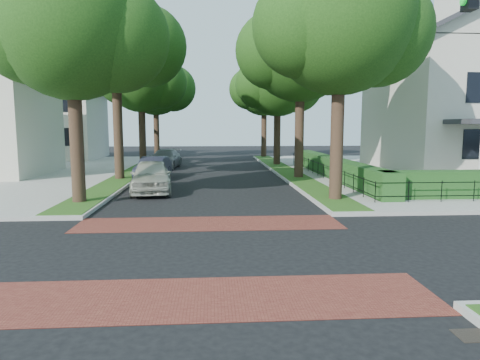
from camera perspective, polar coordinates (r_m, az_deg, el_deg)
The scene contains 22 objects.
ground at distance 11.69m, azimuth -4.17°, elevation -9.36°, with size 120.00×120.00×0.00m, color black.
sidewalk_ne at distance 36.04m, azimuth 28.81°, elevation 1.15°, with size 30.00×30.00×0.15m, color gray.
crosswalk_far at distance 14.78m, azimuth -4.09°, elevation -5.80°, with size 9.00×2.20×0.01m, color maroon.
crosswalk_near at distance 8.67m, azimuth -4.31°, elevation -15.37°, with size 9.00×2.20×0.01m, color maroon.
storm_drain at distance 8.20m, azimuth 28.96°, elevation -17.67°, with size 0.65×0.45×0.01m, color black.
grass_strip_ne at distance 30.93m, azimuth 6.11°, elevation 1.30°, with size 1.60×29.80×0.02m, color #284915.
grass_strip_nw at distance 30.96m, azimuth -14.00°, elevation 1.13°, with size 1.60×29.80×0.02m, color #284915.
tree_right_near at distance 19.72m, azimuth 13.31°, elevation 19.62°, with size 7.75×6.67×10.66m.
tree_right_mid at distance 27.42m, azimuth 8.23°, elevation 16.93°, with size 8.25×7.09×11.22m.
tree_right_far at distance 36.03m, azimuth 5.15°, elevation 12.90°, with size 7.25×6.23×9.74m.
tree_right_back at distance 44.94m, azimuth 3.34°, elevation 12.24°, with size 7.50×6.45×10.20m.
tree_left_near at distance 19.63m, azimuth -21.07°, elevation 18.32°, with size 7.50×6.45×10.20m.
tree_left_mid at distance 27.47m, azimuth -16.00°, elevation 17.47°, with size 8.00×6.88×11.48m.
tree_left_far at distance 36.04m, azimuth -12.88°, elevation 13.08°, with size 7.00×6.02×9.86m.
tree_left_back at distance 44.96m, azimuth -11.04°, elevation 12.31°, with size 7.75×6.66×10.44m.
hedge_main_road at distance 27.41m, azimuth 12.34°, elevation 1.66°, with size 1.00×18.00×1.20m, color #194A1B.
fence_main_road at distance 27.21m, azimuth 10.71°, elevation 1.34°, with size 0.06×18.00×0.90m, color black, non-canonical shape.
house_victorian at distance 32.34m, azimuth 29.40°, elevation 11.08°, with size 13.00×13.05×12.48m.
house_left_far at distance 45.96m, azimuth -23.91°, elevation 8.75°, with size 10.00×9.00×10.14m.
parked_car_front at distance 21.92m, azimuth -11.73°, elevation 0.51°, with size 1.95×4.84×1.65m, color #B0B09E.
parked_car_middle at distance 27.53m, azimuth -11.49°, elevation 1.60°, with size 1.49×4.26×1.40m, color #212432.
parked_car_rear at distance 34.41m, azimuth -9.96°, elevation 2.79°, with size 2.05×5.04×1.46m, color slate.
Camera 1 is at (0.10, -11.20, 3.33)m, focal length 32.00 mm.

